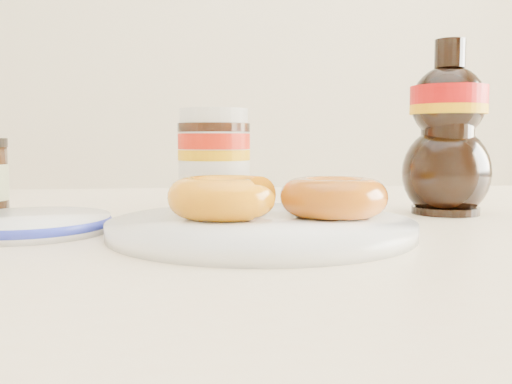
{
  "coord_description": "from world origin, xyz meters",
  "views": [
    {
      "loc": [
        -0.05,
        -0.49,
        0.84
      ],
      "look_at": [
        0.0,
        0.08,
        0.79
      ],
      "focal_mm": 40.0,
      "sensor_mm": 36.0,
      "label": 1
    }
  ],
  "objects": [
    {
      "name": "syrup_bottle",
      "position": [
        0.23,
        0.16,
        0.85
      ],
      "size": [
        0.13,
        0.12,
        0.2
      ],
      "primitive_type": null,
      "rotation": [
        0.0,
        0.0,
        -0.31
      ],
      "color": "black",
      "rests_on": "dining_table"
    },
    {
      "name": "dining_table",
      "position": [
        0.0,
        0.1,
        0.67
      ],
      "size": [
        1.4,
        0.9,
        0.75
      ],
      "color": "beige",
      "rests_on": "ground"
    },
    {
      "name": "blue_rim_saucer",
      "position": [
        -0.22,
        0.07,
        0.76
      ],
      "size": [
        0.15,
        0.15,
        0.02
      ],
      "color": "white",
      "rests_on": "dining_table"
    },
    {
      "name": "plate",
      "position": [
        0.0,
        0.03,
        0.76
      ],
      "size": [
        0.28,
        0.28,
        0.01
      ],
      "color": "white",
      "rests_on": "dining_table"
    },
    {
      "name": "nutella_jar",
      "position": [
        -0.04,
        0.22,
        0.82
      ],
      "size": [
        0.09,
        0.09,
        0.12
      ],
      "rotation": [
        0.0,
        0.0,
        0.38
      ],
      "color": "white",
      "rests_on": "dining_table"
    },
    {
      "name": "donut_whole",
      "position": [
        0.07,
        0.05,
        0.78
      ],
      "size": [
        0.12,
        0.12,
        0.04
      ],
      "primitive_type": "torus",
      "rotation": [
        0.0,
        0.0,
        0.12
      ],
      "color": "#913F09",
      "rests_on": "plate"
    },
    {
      "name": "donut_bitten",
      "position": [
        -0.03,
        0.05,
        0.78
      ],
      "size": [
        0.14,
        0.14,
        0.04
      ],
      "primitive_type": "torus",
      "rotation": [
        0.0,
        0.0,
        0.4
      ],
      "color": "orange",
      "rests_on": "plate"
    }
  ]
}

